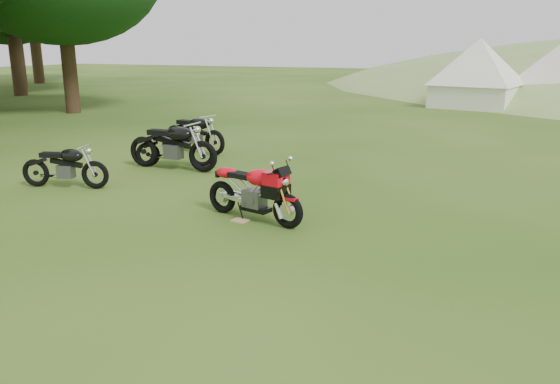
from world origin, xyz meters
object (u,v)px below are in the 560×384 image
at_px(sport_motorcycle, 253,187).
at_px(tent_left, 478,75).
at_px(plywood_board, 240,220).
at_px(vintage_moto_c, 172,144).
at_px(vintage_moto_d, 194,132).
at_px(tent_mid, 557,76).
at_px(vintage_moto_b, 175,147).
at_px(vintage_moto_a, 64,165).

bearing_deg(sport_motorcycle, tent_left, 97.49).
height_order(plywood_board, vintage_moto_c, vintage_moto_c).
distance_m(vintage_moto_d, tent_left, 15.08).
distance_m(sport_motorcycle, vintage_moto_d, 5.86).
xyz_separation_m(tent_left, tent_mid, (3.18, 1.89, -0.07)).
xyz_separation_m(plywood_board, tent_mid, (5.05, 20.42, 1.33)).
xyz_separation_m(vintage_moto_b, vintage_moto_c, (0.13, -0.28, 0.11)).
bearing_deg(tent_left, vintage_moto_d, -100.18).
bearing_deg(plywood_board, vintage_moto_a, 173.16).
bearing_deg(vintage_moto_d, sport_motorcycle, -36.44).
xyz_separation_m(vintage_moto_a, vintage_moto_b, (0.81, 2.43, 0.01)).
height_order(vintage_moto_d, tent_mid, tent_mid).
xyz_separation_m(plywood_board, vintage_moto_c, (-3.04, 2.63, 0.54)).
height_order(plywood_board, vintage_moto_b, vintage_moto_b).
bearing_deg(plywood_board, vintage_moto_d, 129.20).
relative_size(vintage_moto_c, tent_mid, 0.68).
xyz_separation_m(sport_motorcycle, vintage_moto_c, (-3.20, 2.49, 0.03)).
xyz_separation_m(plywood_board, tent_left, (1.86, 18.53, 1.40)).
relative_size(sport_motorcycle, vintage_moto_c, 0.82).
relative_size(sport_motorcycle, plywood_board, 7.20).
distance_m(vintage_moto_a, vintage_moto_c, 2.35).
relative_size(plywood_board, vintage_moto_a, 0.14).
height_order(sport_motorcycle, vintage_moto_b, sport_motorcycle).
relative_size(sport_motorcycle, vintage_moto_b, 1.03).
height_order(sport_motorcycle, vintage_moto_a, sport_motorcycle).
height_order(sport_motorcycle, vintage_moto_d, sport_motorcycle).
relative_size(sport_motorcycle, tent_left, 0.53).
bearing_deg(sport_motorcycle, vintage_moto_d, 144.09).
height_order(vintage_moto_b, vintage_moto_d, vintage_moto_d).
height_order(plywood_board, vintage_moto_a, vintage_moto_a).
distance_m(vintage_moto_d, tent_mid, 18.15).
height_order(vintage_moto_b, tent_mid, tent_mid).
distance_m(vintage_moto_b, tent_left, 16.44).
height_order(vintage_moto_a, vintage_moto_d, vintage_moto_d).
bearing_deg(vintage_moto_c, vintage_moto_b, 113.42).
height_order(vintage_moto_c, vintage_moto_d, vintage_moto_c).
bearing_deg(plywood_board, tent_mid, 76.11).
distance_m(sport_motorcycle, vintage_moto_a, 4.16).
bearing_deg(sport_motorcycle, vintage_moto_a, -171.88).
distance_m(sport_motorcycle, vintage_moto_b, 4.33).
xyz_separation_m(plywood_board, vintage_moto_a, (-3.98, 0.48, 0.43)).
bearing_deg(vintage_moto_b, vintage_moto_c, -87.58).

